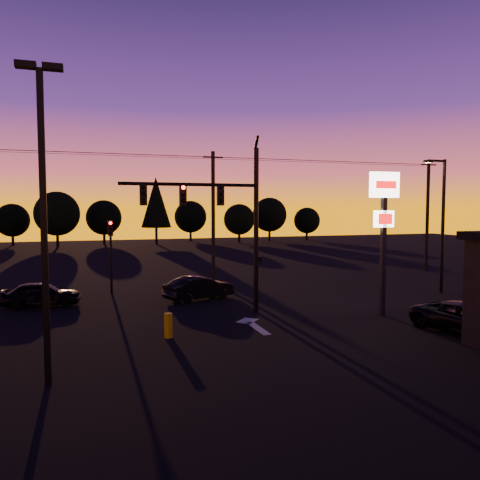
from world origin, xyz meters
The scene contains 22 objects.
ground centered at (0.00, 0.00, 0.00)m, with size 120.00×120.00×0.00m, color black.
lane_arrow centered at (0.50, 1.67, 0.01)m, with size 1.20×3.10×0.01m.
traffic_signal_mast centered at (-0.10, 3.99, 4.94)m, with size 6.79×0.52×8.58m.
secondary_signal centered at (-5.00, 11.49, 2.86)m, with size 0.30×0.31×4.35m.
parking_lot_light centered at (-7.50, -3.00, 5.27)m, with size 1.25×0.30×9.14m.
pylon_sign centered at (7.00, 1.50, 4.91)m, with size 1.50×0.28×6.80m.
streetlight centered at (13.91, 5.50, 4.42)m, with size 1.55×0.35×8.00m.
utility_pole_1 centered at (2.00, 14.00, 4.59)m, with size 1.40×0.26×9.00m.
utility_pole_2 centered at (20.00, 14.00, 4.59)m, with size 1.40×0.26×9.00m.
power_wires centered at (2.00, 14.00, 8.57)m, with size 36.00×1.22×0.07m.
bollard centered at (-3.37, 0.77, 0.49)m, with size 0.32×0.32×0.97m, color #AF9D06.
tree_1 centered at (-16.00, 53.00, 3.43)m, with size 4.54×4.54×5.71m.
tree_2 centered at (-10.00, 48.00, 4.37)m, with size 5.77×5.78×7.26m.
tree_3 centered at (-4.00, 52.00, 3.75)m, with size 4.95×4.95×6.22m.
tree_4 centered at (3.00, 49.00, 5.93)m, with size 4.18×4.18×9.50m.
tree_5 centered at (9.00, 54.00, 3.75)m, with size 4.95×4.95×6.22m.
tree_6 centered at (15.00, 48.00, 3.43)m, with size 4.54×4.54×5.71m.
tree_7 centered at (21.00, 51.00, 4.06)m, with size 5.36×5.36×6.74m.
tree_8 centered at (27.00, 50.00, 3.12)m, with size 4.12×4.12×5.19m.
car_left centered at (-8.65, 8.66, 0.66)m, with size 1.56×3.87×1.32m, color black.
car_mid centered at (-0.42, 7.95, 0.66)m, with size 1.40×4.02×1.32m, color black.
suv_parked centered at (8.33, -2.38, 0.62)m, with size 2.05×4.44×1.23m, color black.
Camera 1 is at (-6.34, -17.35, 5.12)m, focal length 35.00 mm.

